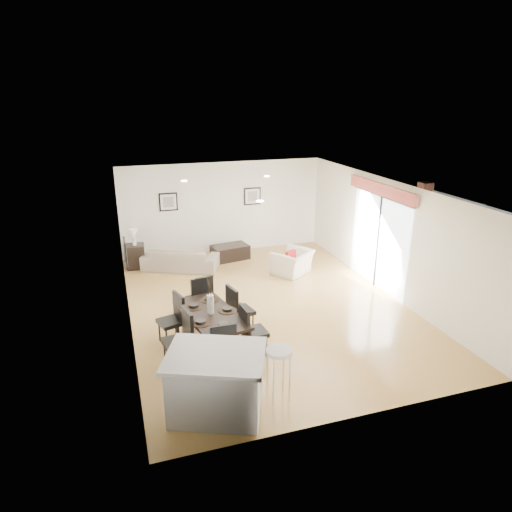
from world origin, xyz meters
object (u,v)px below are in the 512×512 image
object	(u,v)px
dining_chair_efar	(237,307)
armchair	(292,262)
dining_table	(211,317)
dining_chair_wnear	(182,336)
coffee_table	(230,252)
side_table	(136,256)
dining_chair_wfar	(174,316)
bar_stool	(279,357)
dining_chair_head	(225,351)
dining_chair_enear	(250,328)
sofa	(180,259)
dining_chair_foot	(201,296)
kitchen_island	(216,383)

from	to	relation	value
dining_chair_efar	armchair	bearing A→B (deg)	-53.44
dining_table	armchair	bearing A→B (deg)	35.24
dining_table	dining_chair_wnear	distance (m)	0.74
coffee_table	side_table	distance (m)	2.65
dining_chair_wfar	bar_stool	bearing A→B (deg)	13.10
dining_table	dining_chair_head	xyz separation A→B (m)	(-0.00, -1.08, -0.11)
dining_chair_head	side_table	size ratio (longest dim) A/B	1.50
dining_chair_enear	bar_stool	size ratio (longest dim) A/B	1.11
dining_chair_head	bar_stool	bearing A→B (deg)	-48.55
sofa	dining_chair_wnear	bearing A→B (deg)	106.11
side_table	dining_chair_efar	bearing A→B (deg)	-68.91
dining_chair_enear	dining_chair_foot	size ratio (longest dim) A/B	0.93
dining_table	dining_chair_enear	distance (m)	0.77
bar_stool	dining_chair_enear	bearing A→B (deg)	91.88
dining_chair_head	bar_stool	xyz separation A→B (m)	(0.66, -0.74, 0.21)
armchair	dining_chair_efar	distance (m)	3.48
bar_stool	armchair	bearing A→B (deg)	65.60
dining_chair_wnear	bar_stool	world-z (taller)	dining_chair_wnear
dining_table	dining_chair_efar	distance (m)	0.75
armchair	dining_chair_wnear	world-z (taller)	dining_chair_wnear
sofa	dining_chair_foot	xyz separation A→B (m)	(-0.07, -3.22, 0.29)
sofa	side_table	world-z (taller)	side_table
dining_chair_wnear	dining_chair_enear	world-z (taller)	dining_chair_wnear
sofa	dining_table	bearing A→B (deg)	113.35
dining_chair_wnear	dining_chair_foot	size ratio (longest dim) A/B	1.00
dining_chair_head	coffee_table	bearing A→B (deg)	74.22
coffee_table	kitchen_island	world-z (taller)	kitchen_island
kitchen_island	dining_table	bearing A→B (deg)	102.54
dining_chair_enear	coffee_table	distance (m)	5.21
bar_stool	dining_chair_foot	bearing A→B (deg)	102.55
dining_table	dining_chair_efar	bearing A→B (deg)	22.64
dining_chair_wnear	dining_chair_wfar	size ratio (longest dim) A/B	1.08
dining_chair_efar	dining_chair_wnear	bearing A→B (deg)	111.59
dining_chair_efar	dining_chair_head	distance (m)	1.62
sofa	dining_chair_foot	world-z (taller)	dining_chair_foot
sofa	bar_stool	size ratio (longest dim) A/B	2.30
dining_table	coffee_table	world-z (taller)	dining_table
sofa	dining_chair_head	world-z (taller)	dining_chair_head
dining_chair_foot	kitchen_island	size ratio (longest dim) A/B	0.61
coffee_table	dining_chair_wnear	bearing A→B (deg)	-123.74
dining_chair_efar	coffee_table	xyz separation A→B (m)	(0.97, 4.25, -0.35)
dining_chair_foot	kitchen_island	bearing A→B (deg)	73.37
dining_chair_head	coffee_table	xyz separation A→B (m)	(1.58, 5.75, -0.34)
dining_table	dining_chair_foot	bearing A→B (deg)	77.62
armchair	coffee_table	xyz separation A→B (m)	(-1.29, 1.61, -0.11)
armchair	dining_chair_wfar	xyz separation A→B (m)	(-3.49, -2.60, 0.23)
dining_chair_foot	dining_chair_wfar	bearing A→B (deg)	34.26
bar_stool	sofa	bearing A→B (deg)	95.40
dining_chair_wnear	armchair	bearing A→B (deg)	126.26
armchair	dining_chair_enear	world-z (taller)	dining_chair_enear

